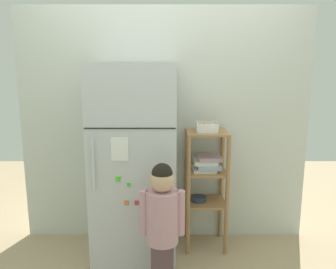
% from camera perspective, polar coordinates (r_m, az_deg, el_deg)
% --- Properties ---
extents(ground_plane, '(6.00, 6.00, 0.00)m').
position_cam_1_polar(ground_plane, '(3.24, -0.45, -19.19)').
color(ground_plane, tan).
extents(kitchen_wall_back, '(2.67, 0.03, 2.17)m').
position_cam_1_polar(kitchen_wall_back, '(3.21, -0.41, 1.25)').
color(kitchen_wall_back, silver).
rests_on(kitchen_wall_back, ground).
extents(refrigerator, '(0.69, 0.68, 1.67)m').
position_cam_1_polar(refrigerator, '(2.94, -5.30, -4.78)').
color(refrigerator, silver).
rests_on(refrigerator, ground).
extents(child_standing, '(0.32, 0.24, 0.99)m').
position_cam_1_polar(child_standing, '(2.51, -0.76, -13.40)').
color(child_standing, brown).
rests_on(child_standing, ground).
extents(pantry_shelf_unit, '(0.37, 0.35, 1.08)m').
position_cam_1_polar(pantry_shelf_unit, '(3.13, 6.50, -6.73)').
color(pantry_shelf_unit, '#9E7247').
rests_on(pantry_shelf_unit, ground).
extents(fruit_bin, '(0.18, 0.16, 0.08)m').
position_cam_1_polar(fruit_bin, '(3.01, 6.65, 1.14)').
color(fruit_bin, white).
rests_on(fruit_bin, pantry_shelf_unit).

